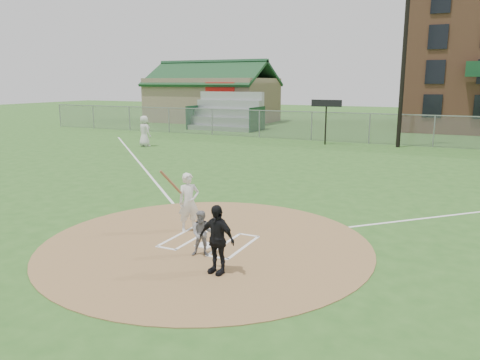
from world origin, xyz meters
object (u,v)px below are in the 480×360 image
at_px(home_plate, 205,245).
at_px(ondeck_player, 145,131).
at_px(umpire, 217,239).
at_px(batter_at_plate, 189,202).
at_px(catcher, 202,233).

bearing_deg(home_plate, ondeck_player, 131.29).
xyz_separation_m(home_plate, umpire, (1.07, -1.36, 0.75)).
bearing_deg(home_plate, batter_at_plate, 139.17).
distance_m(ondeck_player, batter_at_plate, 18.02).
bearing_deg(catcher, umpire, -66.45).
distance_m(umpire, ondeck_player, 21.08).
xyz_separation_m(catcher, batter_at_plate, (-1.30, 1.49, 0.27)).
distance_m(catcher, umpire, 1.10).
bearing_deg(home_plate, catcher, -65.33).
height_order(home_plate, catcher, catcher).
bearing_deg(catcher, ondeck_player, 107.54).
relative_size(ondeck_player, batter_at_plate, 1.10).
xyz_separation_m(catcher, ondeck_player, (-13.05, 15.15, 0.41)).
xyz_separation_m(umpire, ondeck_player, (-13.84, 15.89, 0.20)).
bearing_deg(batter_at_plate, catcher, -49.04).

